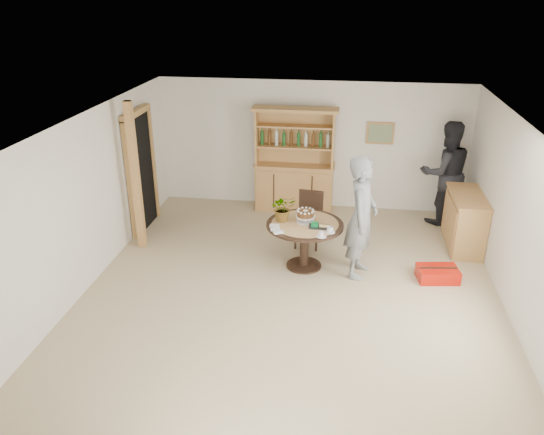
{
  "coord_description": "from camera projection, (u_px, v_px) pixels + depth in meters",
  "views": [
    {
      "loc": [
        0.69,
        -6.56,
        4.15
      ],
      "look_at": [
        -0.32,
        0.37,
        1.05
      ],
      "focal_mm": 35.0,
      "sensor_mm": 36.0,
      "label": 1
    }
  ],
  "objects": [
    {
      "name": "ground",
      "position": [
        290.0,
        295.0,
        7.71
      ],
      "size": [
        7.0,
        7.0,
        0.0
      ],
      "primitive_type": "plane",
      "color": "#C5B687",
      "rests_on": "ground"
    },
    {
      "name": "hutch",
      "position": [
        294.0,
        176.0,
        10.4
      ],
      "size": [
        1.62,
        0.54,
        2.04
      ],
      "color": "tan",
      "rests_on": "ground"
    },
    {
      "name": "teen_boy",
      "position": [
        361.0,
        217.0,
        7.91
      ],
      "size": [
        0.59,
        0.77,
        1.9
      ],
      "primitive_type": "imported",
      "rotation": [
        0.0,
        0.0,
        1.37
      ],
      "color": "slate",
      "rests_on": "ground"
    },
    {
      "name": "sideboard",
      "position": [
        465.0,
        221.0,
        8.96
      ],
      "size": [
        0.54,
        1.26,
        0.94
      ],
      "color": "tan",
      "rests_on": "ground"
    },
    {
      "name": "doorway",
      "position": [
        141.0,
        170.0,
        9.46
      ],
      "size": [
        0.13,
        1.1,
        2.18
      ],
      "color": "black",
      "rests_on": "ground"
    },
    {
      "name": "red_suitcase",
      "position": [
        438.0,
        274.0,
        8.07
      ],
      "size": [
        0.65,
        0.48,
        0.21
      ],
      "rotation": [
        0.0,
        0.0,
        0.14
      ],
      "color": "red",
      "rests_on": "ground"
    },
    {
      "name": "flower_vase",
      "position": [
        283.0,
        208.0,
        8.19
      ],
      "size": [
        0.47,
        0.44,
        0.42
      ],
      "primitive_type": "imported",
      "rotation": [
        0.0,
        0.0,
        0.35
      ],
      "color": "#3F7233",
      "rests_on": "dining_table"
    },
    {
      "name": "coffee_cup_a",
      "position": [
        330.0,
        230.0,
        7.86
      ],
      "size": [
        0.15,
        0.15,
        0.09
      ],
      "color": "white",
      "rests_on": "dining_table"
    },
    {
      "name": "adult_person",
      "position": [
        445.0,
        173.0,
        9.7
      ],
      "size": [
        1.09,
        0.94,
        1.94
      ],
      "primitive_type": "imported",
      "rotation": [
        0.0,
        0.0,
        3.39
      ],
      "color": "black",
      "rests_on": "ground"
    },
    {
      "name": "dining_table",
      "position": [
        305.0,
        232.0,
        8.25
      ],
      "size": [
        1.2,
        1.2,
        0.76
      ],
      "color": "black",
      "rests_on": "ground"
    },
    {
      "name": "coffee_cup_b",
      "position": [
        321.0,
        235.0,
        7.73
      ],
      "size": [
        0.15,
        0.15,
        0.08
      ],
      "color": "white",
      "rests_on": "dining_table"
    },
    {
      "name": "room_shell",
      "position": [
        292.0,
        182.0,
        7.01
      ],
      "size": [
        6.04,
        7.04,
        2.52
      ],
      "color": "white",
      "rests_on": "ground"
    },
    {
      "name": "birthday_cake",
      "position": [
        305.0,
        214.0,
        8.18
      ],
      "size": [
        0.3,
        0.3,
        0.2
      ],
      "color": "white",
      "rests_on": "dining_table"
    },
    {
      "name": "gift_tray",
      "position": [
        318.0,
        226.0,
        8.04
      ],
      "size": [
        0.3,
        0.2,
        0.08
      ],
      "color": "black",
      "rests_on": "dining_table"
    },
    {
      "name": "dining_chair",
      "position": [
        310.0,
        215.0,
        9.03
      ],
      "size": [
        0.47,
        0.47,
        0.95
      ],
      "rotation": [
        0.0,
        0.0,
        -0.12
      ],
      "color": "black",
      "rests_on": "ground"
    },
    {
      "name": "napkins",
      "position": [
        276.0,
        229.0,
        7.95
      ],
      "size": [
        0.24,
        0.33,
        0.03
      ],
      "color": "white",
      "rests_on": "dining_table"
    },
    {
      "name": "pine_post",
      "position": [
        136.0,
        178.0,
        8.64
      ],
      "size": [
        0.12,
        0.12,
        2.5
      ],
      "primitive_type": "cube",
      "color": "tan",
      "rests_on": "ground"
    }
  ]
}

